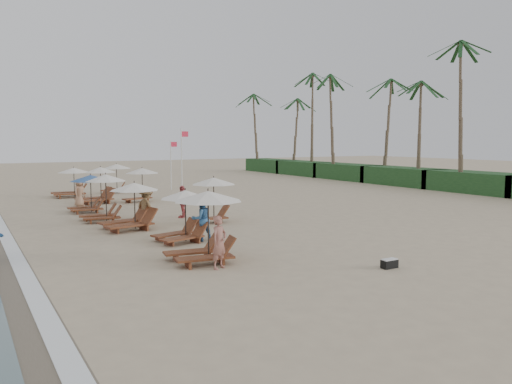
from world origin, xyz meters
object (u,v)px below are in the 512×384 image
beachgoer_mid_a (202,219)px  beachgoer_mid_b (146,207)px  lounger_station_6 (70,183)px  lounger_station_5 (96,188)px  inland_station_0 (212,194)px  beachgoer_near (219,242)px  lounger_station_1 (181,216)px  inland_station_2 (115,174)px  lounger_station_2 (129,208)px  lounger_station_3 (102,198)px  duffel_bag (389,263)px  beachgoer_far_a (182,202)px  beachgoer_far_b (79,192)px  lounger_station_0 (202,226)px  flag_pole_near (182,159)px  lounger_station_4 (88,191)px  inland_station_1 (140,181)px

beachgoer_mid_a → beachgoer_mid_b: beachgoer_mid_a is taller
lounger_station_6 → beachgoer_mid_a: lounger_station_6 is taller
lounger_station_5 → beachgoer_mid_b: size_ratio=1.47×
inland_station_0 → beachgoer_near: 9.23m
lounger_station_1 → beachgoer_near: bearing=-97.2°
inland_station_2 → beachgoer_near: size_ratio=1.51×
inland_station_0 → beachgoer_mid_b: bearing=166.3°
lounger_station_2 → lounger_station_3: 3.06m
lounger_station_6 → duffel_bag: size_ratio=5.15×
beachgoer_far_a → beachgoer_mid_b: bearing=-24.6°
beachgoer_far_a → beachgoer_far_b: bearing=-117.6°
lounger_station_2 → lounger_station_3: size_ratio=1.17×
lounger_station_6 → beachgoer_mid_b: bearing=-86.8°
beachgoer_mid_b → beachgoer_far_a: 2.82m
inland_station_2 → beachgoer_far_a: size_ratio=1.51×
lounger_station_1 → inland_station_0: 4.86m
lounger_station_5 → beachgoer_near: bearing=-91.7°
lounger_station_0 → lounger_station_2: bearing=92.7°
lounger_station_5 → flag_pole_near: (6.68, 1.74, 1.71)m
inland_station_0 → beachgoer_near: inland_station_0 is taller
beachgoer_far_a → flag_pole_near: bearing=-166.9°
lounger_station_6 → beachgoer_mid_a: (1.57, -19.41, -0.10)m
lounger_station_4 → lounger_station_6: 8.59m
beachgoer_far_a → duffel_bag: bearing=42.4°
inland_station_2 → beachgoer_mid_b: bearing=-99.8°
lounger_station_0 → beachgoer_near: 1.20m
lounger_station_0 → beachgoer_far_a: size_ratio=1.55×
lounger_station_0 → beachgoer_mid_a: (1.43, 3.25, -0.33)m
inland_station_1 → beachgoer_mid_a: bearing=-97.8°
beachgoer_mid_a → lounger_station_2: bearing=-68.1°
inland_station_1 → beachgoer_far_b: (-4.02, -0.60, -0.52)m
lounger_station_3 → beachgoer_mid_a: size_ratio=1.32×
beachgoer_far_a → lounger_station_3: bearing=-69.0°
lounger_station_1 → beachgoer_far_a: (2.47, 5.88, -0.19)m
beachgoer_near → inland_station_1: bearing=53.9°
lounger_station_1 → beachgoer_mid_b: bearing=89.6°
lounger_station_0 → beachgoer_far_b: bearing=92.3°
lounger_station_2 → flag_pole_near: size_ratio=0.57×
lounger_station_1 → beachgoer_far_b: lounger_station_1 is taller
lounger_station_2 → flag_pole_near: (7.67, 12.38, 1.72)m
lounger_station_3 → inland_station_1: bearing=59.1°
lounger_station_6 → inland_station_0: 15.88m
beachgoer_mid_a → beachgoer_mid_b: bearing=-82.2°
inland_station_2 → beachgoer_near: (-3.37, -25.08, -0.61)m
inland_station_0 → lounger_station_5: bearing=106.2°
beachgoer_far_a → duffel_bag: beachgoer_far_a is taller
inland_station_0 → beachgoer_far_a: inland_station_0 is taller
lounger_station_1 → inland_station_1: inland_station_1 is taller
lounger_station_1 → lounger_station_4: lounger_station_4 is taller
beachgoer_far_b → flag_pole_near: 8.73m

